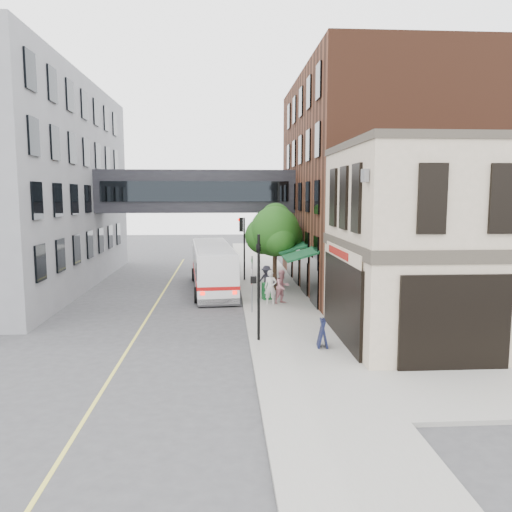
{
  "coord_description": "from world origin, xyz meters",
  "views": [
    {
      "loc": [
        -1.02,
        -18.56,
        6.3
      ],
      "look_at": [
        0.46,
        4.71,
        3.41
      ],
      "focal_mm": 35.0,
      "sensor_mm": 36.0,
      "label": 1
    }
  ],
  "objects": [
    {
      "name": "sidewalk_main",
      "position": [
        2.0,
        14.0,
        0.07
      ],
      "size": [
        4.0,
        60.0,
        0.15
      ],
      "primitive_type": "cube",
      "color": "gray",
      "rests_on": "ground"
    },
    {
      "name": "street_sign_pole",
      "position": [
        0.39,
        7.0,
        1.93
      ],
      "size": [
        0.08,
        0.75,
        3.0
      ],
      "color": "gray",
      "rests_on": "sidewalk_main"
    },
    {
      "name": "pedestrian_c",
      "position": [
        1.55,
        11.6,
        1.05
      ],
      "size": [
        1.34,
        1.12,
        1.8
      ],
      "primitive_type": "imported",
      "rotation": [
        0.0,
        0.0,
        -0.46
      ],
      "color": "#23222A",
      "rests_on": "sidewalk_main"
    },
    {
      "name": "sandwich_board",
      "position": [
        2.91,
        0.84,
        0.72
      ],
      "size": [
        0.47,
        0.68,
        1.15
      ],
      "primitive_type": "cube",
      "rotation": [
        0.0,
        0.0,
        -0.1
      ],
      "color": "black",
      "rests_on": "sidewalk_main"
    },
    {
      "name": "corner_building",
      "position": [
        8.97,
        2.0,
        4.21
      ],
      "size": [
        10.19,
        8.12,
        8.45
      ],
      "color": "tan",
      "rests_on": "ground"
    },
    {
      "name": "pedestrian_b",
      "position": [
        2.23,
        9.03,
        1.11
      ],
      "size": [
        1.18,
        1.12,
        1.93
      ],
      "primitive_type": "imported",
      "rotation": [
        0.0,
        0.0,
        0.56
      ],
      "color": "#C17D85",
      "rests_on": "sidewalk_main"
    },
    {
      "name": "brick_building",
      "position": [
        9.98,
        15.0,
        6.99
      ],
      "size": [
        13.76,
        18.0,
        14.0
      ],
      "color": "#482416",
      "rests_on": "ground"
    },
    {
      "name": "traffic_signal_near",
      "position": [
        0.37,
        2.0,
        2.98
      ],
      "size": [
        0.44,
        0.22,
        4.6
      ],
      "color": "black",
      "rests_on": "sidewalk_main"
    },
    {
      "name": "newspaper_box",
      "position": [
        1.45,
        10.18,
        0.65
      ],
      "size": [
        0.6,
        0.56,
        0.99
      ],
      "primitive_type": "cube",
      "rotation": [
        0.0,
        0.0,
        0.29
      ],
      "color": "#155D28",
      "rests_on": "sidewalk_main"
    },
    {
      "name": "pedestrian_a",
      "position": [
        1.55,
        8.89,
        1.11
      ],
      "size": [
        0.74,
        0.52,
        1.92
      ],
      "primitive_type": "imported",
      "rotation": [
        0.0,
        0.0,
        -0.09
      ],
      "color": "silver",
      "rests_on": "sidewalk_main"
    },
    {
      "name": "street_tree",
      "position": [
        2.19,
        13.22,
        3.91
      ],
      "size": [
        3.8,
        3.2,
        5.6
      ],
      "color": "#382619",
      "rests_on": "sidewalk_main"
    },
    {
      "name": "bus",
      "position": [
        -1.8,
        14.17,
        1.64
      ],
      "size": [
        3.33,
        11.05,
        2.93
      ],
      "color": "white",
      "rests_on": "ground"
    },
    {
      "name": "traffic_signal_far",
      "position": [
        0.26,
        17.0,
        3.34
      ],
      "size": [
        0.53,
        0.28,
        4.5
      ],
      "color": "black",
      "rests_on": "sidewalk_main"
    },
    {
      "name": "ground",
      "position": [
        0.0,
        0.0,
        0.0
      ],
      "size": [
        120.0,
        120.0,
        0.0
      ],
      "primitive_type": "plane",
      "color": "#38383A",
      "rests_on": "ground"
    },
    {
      "name": "skyway_bridge",
      "position": [
        -3.0,
        18.0,
        6.5
      ],
      "size": [
        14.0,
        3.18,
        3.0
      ],
      "color": "black",
      "rests_on": "ground"
    },
    {
      "name": "lane_marking",
      "position": [
        -5.0,
        10.0,
        0.01
      ],
      "size": [
        0.12,
        40.0,
        0.01
      ],
      "primitive_type": "cube",
      "color": "#D8CC4C",
      "rests_on": "ground"
    }
  ]
}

